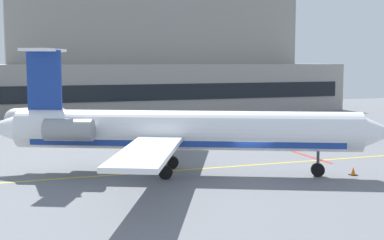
{
  "coord_description": "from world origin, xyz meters",
  "views": [
    {
      "loc": [
        -15.52,
        -32.01,
        7.7
      ],
      "look_at": [
        -1.11,
        8.32,
        3.0
      ],
      "focal_mm": 50.66,
      "sensor_mm": 36.0,
      "label": 1
    }
  ],
  "objects_px": {
    "pushback_tractor": "(76,129)",
    "belt_loader": "(164,121)",
    "fuel_tank": "(37,118)",
    "baggage_tug": "(213,127)",
    "regional_jet": "(178,130)"
  },
  "relations": [
    {
      "from": "pushback_tractor",
      "to": "fuel_tank",
      "type": "relative_size",
      "value": 0.48
    },
    {
      "from": "belt_loader",
      "to": "fuel_tank",
      "type": "distance_m",
      "value": 13.94
    },
    {
      "from": "baggage_tug",
      "to": "fuel_tank",
      "type": "distance_m",
      "value": 19.3
    },
    {
      "from": "fuel_tank",
      "to": "pushback_tractor",
      "type": "bearing_deg",
      "value": -65.17
    },
    {
      "from": "belt_loader",
      "to": "baggage_tug",
      "type": "bearing_deg",
      "value": -60.41
    },
    {
      "from": "pushback_tractor",
      "to": "regional_jet",
      "type": "bearing_deg",
      "value": -77.41
    },
    {
      "from": "pushback_tractor",
      "to": "belt_loader",
      "type": "distance_m",
      "value": 11.26
    },
    {
      "from": "regional_jet",
      "to": "baggage_tug",
      "type": "relative_size",
      "value": 6.27
    },
    {
      "from": "pushback_tractor",
      "to": "belt_loader",
      "type": "bearing_deg",
      "value": 21.91
    },
    {
      "from": "pushback_tractor",
      "to": "belt_loader",
      "type": "relative_size",
      "value": 0.92
    },
    {
      "from": "regional_jet",
      "to": "pushback_tractor",
      "type": "xyz_separation_m",
      "value": [
        -4.33,
        19.39,
        -2.06
      ]
    },
    {
      "from": "baggage_tug",
      "to": "fuel_tank",
      "type": "xyz_separation_m",
      "value": [
        -17.13,
        8.87,
        0.63
      ]
    },
    {
      "from": "regional_jet",
      "to": "fuel_tank",
      "type": "distance_m",
      "value": 27.43
    },
    {
      "from": "belt_loader",
      "to": "fuel_tank",
      "type": "relative_size",
      "value": 0.52
    },
    {
      "from": "pushback_tractor",
      "to": "fuel_tank",
      "type": "xyz_separation_m",
      "value": [
        -3.21,
        6.94,
        0.53
      ]
    }
  ]
}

